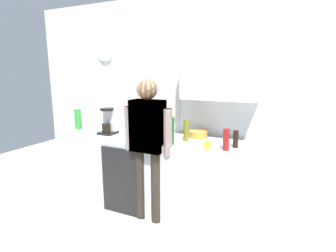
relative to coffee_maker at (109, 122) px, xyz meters
The scene contains 19 objects.
ground_plane 1.27m from the coffee_maker, 18.07° to the right, with size 8.00×8.00×0.00m, color beige.
kitchen_counter 0.92m from the coffee_maker, ahead, with size 2.77×0.64×0.90m, color #B2B7BC.
dishwasher_panel 0.78m from the coffee_maker, 35.73° to the right, with size 0.56×0.02×0.81m, color black.
back_wall_assembly 0.96m from the coffee_maker, 31.75° to the left, with size 4.37×0.42×2.60m.
coffee_maker is the anchor object (origin of this frame).
bottle_clear_soda 0.55m from the coffee_maker, behind, with size 0.09×0.09×0.28m, color #2D8C33.
bottle_olive_oil 1.02m from the coffee_maker, ahead, with size 0.06×0.06×0.25m, color olive.
bottle_green_wine 0.93m from the coffee_maker, ahead, with size 0.07×0.07×0.30m, color #195923.
bottle_red_vinegar 1.52m from the coffee_maker, ahead, with size 0.06×0.06×0.22m, color maroon.
bottle_amber_beer 0.43m from the coffee_maker, 44.68° to the left, with size 0.06×0.06×0.23m, color brown.
bottle_dark_sauce 1.58m from the coffee_maker, ahead, with size 0.06×0.06×0.18m, color black.
cup_terracotta_mug 0.60m from the coffee_maker, ahead, with size 0.08×0.08×0.09m, color #B26647.
cup_yellow_cup 1.35m from the coffee_maker, ahead, with size 0.07×0.07×0.09m, color yellow.
cup_white_mug 0.37m from the coffee_maker, 13.06° to the right, with size 0.08×0.08×0.10m, color white.
mixing_bowl 1.13m from the coffee_maker, 15.07° to the left, with size 0.22×0.22×0.08m, color orange.
dish_soap 0.79m from the coffee_maker, ahead, with size 0.06×0.06×0.18m.
storage_canister 0.39m from the coffee_maker, behind, with size 0.14×0.14×0.17m, color silver.
person_at_sink 0.73m from the coffee_maker, 18.07° to the right, with size 0.57×0.22×1.60m.
person_guest 0.73m from the coffee_maker, 18.07° to the right, with size 0.57×0.22×1.60m.
Camera 1 is at (1.38, -2.42, 1.66)m, focal length 28.15 mm.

